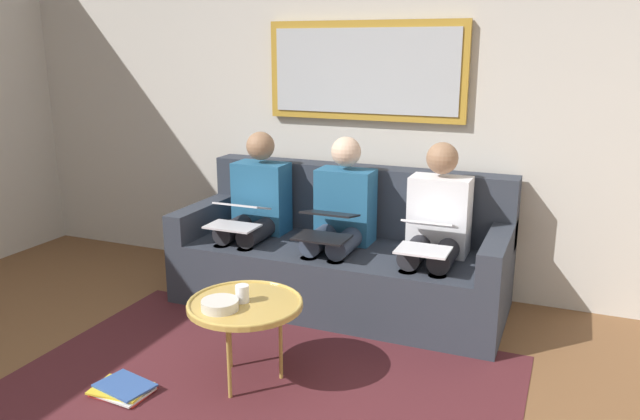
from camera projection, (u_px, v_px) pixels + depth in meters
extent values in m
cube|color=beige|center=(368.00, 106.00, 4.44)|extent=(6.00, 0.12, 2.60)
cube|color=#4C1E23|center=(257.00, 388.00, 3.21)|extent=(2.60, 1.80, 0.01)
cube|color=#2D333D|center=(340.00, 274.00, 4.23)|extent=(2.20, 0.90, 0.42)
cube|color=#2D333D|center=(358.00, 199.00, 4.42)|extent=(2.20, 0.20, 0.48)
cube|color=#2D333D|center=(498.00, 250.00, 3.76)|extent=(0.14, 0.90, 0.20)
cube|color=#2D333D|center=(208.00, 215.00, 4.53)|extent=(0.14, 0.90, 0.20)
cube|color=#B7892D|center=(365.00, 71.00, 4.29)|extent=(1.43, 0.04, 0.68)
cube|color=#B2B7BC|center=(364.00, 71.00, 4.27)|extent=(1.33, 0.01, 0.58)
cylinder|color=tan|center=(245.00, 305.00, 3.17)|extent=(0.59, 0.59, 0.03)
torus|color=tan|center=(245.00, 302.00, 3.17)|extent=(0.59, 0.59, 0.02)
cylinder|color=#B28E42|center=(229.00, 360.00, 3.07)|extent=(0.02, 0.02, 0.42)
cylinder|color=#B28E42|center=(281.00, 342.00, 3.25)|extent=(0.02, 0.02, 0.42)
cylinder|color=#B28E42|center=(230.00, 332.00, 3.37)|extent=(0.02, 0.02, 0.42)
cylinder|color=silver|center=(242.00, 294.00, 3.17)|extent=(0.07, 0.07, 0.09)
cylinder|color=beige|center=(220.00, 305.00, 3.08)|extent=(0.19, 0.19, 0.05)
cube|color=silver|center=(439.00, 215.00, 3.96)|extent=(0.38, 0.22, 0.50)
sphere|color=#997051|center=(442.00, 158.00, 3.86)|extent=(0.20, 0.20, 0.20)
cylinder|color=#232328|center=(445.00, 254.00, 3.78)|extent=(0.14, 0.42, 0.14)
cylinder|color=#232328|center=(416.00, 250.00, 3.85)|extent=(0.14, 0.42, 0.14)
cylinder|color=#232328|center=(436.00, 309.00, 3.67)|extent=(0.11, 0.11, 0.42)
cylinder|color=#232328|center=(406.00, 304.00, 3.74)|extent=(0.11, 0.11, 0.42)
cube|color=white|center=(423.00, 250.00, 3.61)|extent=(0.30, 0.23, 0.01)
cube|color=white|center=(430.00, 224.00, 3.72)|extent=(0.30, 0.23, 0.09)
cube|color=#A5C6EA|center=(430.00, 224.00, 3.71)|extent=(0.27, 0.20, 0.07)
cube|color=#235B84|center=(346.00, 206.00, 4.20)|extent=(0.38, 0.22, 0.50)
sphere|color=beige|center=(346.00, 152.00, 4.10)|extent=(0.20, 0.20, 0.20)
cylinder|color=#384256|center=(347.00, 241.00, 4.02)|extent=(0.14, 0.42, 0.14)
cylinder|color=#384256|center=(321.00, 238.00, 4.09)|extent=(0.14, 0.42, 0.14)
cylinder|color=#384256|center=(335.00, 293.00, 3.91)|extent=(0.11, 0.11, 0.42)
cylinder|color=#384256|center=(309.00, 289.00, 3.97)|extent=(0.11, 0.11, 0.42)
cube|color=black|center=(322.00, 237.00, 3.85)|extent=(0.33, 0.23, 0.01)
cube|color=black|center=(330.00, 214.00, 3.94)|extent=(0.33, 0.23, 0.05)
cube|color=#A5C6EA|center=(330.00, 213.00, 3.93)|extent=(0.30, 0.20, 0.04)
cube|color=#235B84|center=(262.00, 197.00, 4.43)|extent=(0.38, 0.22, 0.50)
sphere|color=#997051|center=(260.00, 146.00, 4.34)|extent=(0.20, 0.20, 0.20)
cylinder|color=#232328|center=(260.00, 230.00, 4.26)|extent=(0.14, 0.42, 0.14)
cylinder|color=#232328|center=(237.00, 228.00, 4.33)|extent=(0.14, 0.42, 0.14)
cylinder|color=#232328|center=(246.00, 279.00, 4.14)|extent=(0.11, 0.11, 0.42)
cylinder|color=#232328|center=(223.00, 275.00, 4.21)|extent=(0.11, 0.11, 0.42)
cube|color=silver|center=(232.00, 226.00, 4.09)|extent=(0.34, 0.21, 0.01)
cube|color=silver|center=(242.00, 206.00, 4.18)|extent=(0.34, 0.21, 0.07)
cube|color=#A5C6EA|center=(242.00, 205.00, 4.17)|extent=(0.30, 0.18, 0.05)
cube|color=red|center=(123.00, 392.00, 3.16)|extent=(0.28, 0.20, 0.01)
cube|color=white|center=(122.00, 391.00, 3.15)|extent=(0.29, 0.22, 0.01)
cube|color=yellow|center=(121.00, 388.00, 3.15)|extent=(0.29, 0.22, 0.01)
cube|color=#33569E|center=(125.00, 385.00, 3.16)|extent=(0.32, 0.25, 0.01)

